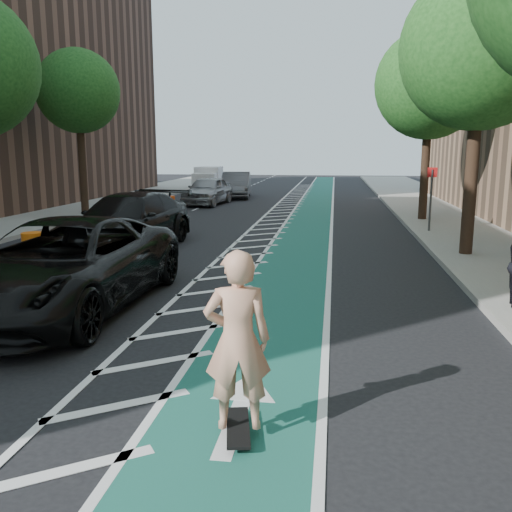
% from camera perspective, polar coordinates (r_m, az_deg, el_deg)
% --- Properties ---
extents(ground, '(120.00, 120.00, 0.00)m').
position_cam_1_polar(ground, '(10.07, -16.23, -7.31)').
color(ground, black).
rests_on(ground, ground).
extents(bike_lane, '(2.00, 90.00, 0.01)m').
position_cam_1_polar(bike_lane, '(18.95, 4.86, 1.66)').
color(bike_lane, '#195847').
rests_on(bike_lane, ground).
extents(buffer_strip, '(1.40, 90.00, 0.01)m').
position_cam_1_polar(buffer_strip, '(19.10, 0.36, 1.77)').
color(buffer_strip, silver).
rests_on(buffer_strip, ground).
extents(sidewalk_right, '(5.00, 90.00, 0.15)m').
position_cam_1_polar(sidewalk_right, '(19.68, 24.12, 1.28)').
color(sidewalk_right, gray).
rests_on(sidewalk_right, ground).
extents(curb_right, '(0.12, 90.00, 0.16)m').
position_cam_1_polar(curb_right, '(19.15, 17.06, 1.53)').
color(curb_right, gray).
rests_on(curb_right, ground).
extents(curb_left, '(0.12, 90.00, 0.16)m').
position_cam_1_polar(curb_left, '(21.94, -22.37, 2.34)').
color(curb_left, gray).
rests_on(curb_left, ground).
extents(tree_r_c, '(4.20, 4.20, 7.90)m').
position_cam_1_polar(tree_r_c, '(17.31, 22.17, 19.19)').
color(tree_r_c, '#382619').
rests_on(tree_r_c, ground).
extents(tree_r_d, '(4.20, 4.20, 7.90)m').
position_cam_1_polar(tree_r_d, '(25.11, 17.70, 16.70)').
color(tree_r_d, '#382619').
rests_on(tree_r_d, ground).
extents(tree_l_d, '(4.20, 4.20, 7.90)m').
position_cam_1_polar(tree_l_d, '(27.55, -18.34, 16.12)').
color(tree_l_d, '#382619').
rests_on(tree_l_d, ground).
extents(sign_post, '(0.35, 0.08, 2.47)m').
position_cam_1_polar(sign_post, '(21.04, 17.92, 5.79)').
color(sign_post, '#4C4C4C').
rests_on(sign_post, ground).
extents(skateboard, '(0.41, 0.91, 0.12)m').
position_cam_1_polar(skateboard, '(6.26, -1.90, -17.60)').
color(skateboard, black).
rests_on(skateboard, ground).
extents(skateboarder, '(0.80, 0.60, 1.98)m').
position_cam_1_polar(skateboarder, '(5.85, -1.97, -8.87)').
color(skateboarder, tan).
rests_on(skateboarder, skateboard).
extents(suv_near, '(3.09, 6.47, 1.78)m').
position_cam_1_polar(suv_near, '(11.21, -19.62, -0.93)').
color(suv_near, black).
rests_on(suv_near, ground).
extents(suv_far, '(3.05, 6.26, 1.75)m').
position_cam_1_polar(suv_far, '(17.53, -13.33, 3.51)').
color(suv_far, black).
rests_on(suv_far, ground).
extents(car_silver, '(2.39, 4.95, 1.63)m').
position_cam_1_polar(car_silver, '(31.52, -5.11, 6.90)').
color(car_silver, gray).
rests_on(car_silver, ground).
extents(car_grey, '(2.36, 5.27, 1.68)m').
position_cam_1_polar(car_grey, '(36.08, -2.11, 7.50)').
color(car_grey, '#57575C').
rests_on(car_grey, ground).
extents(box_truck, '(2.14, 4.36, 1.77)m').
position_cam_1_polar(box_truck, '(44.01, -5.09, 8.08)').
color(box_truck, white).
rests_on(box_truck, ground).
extents(barrel_a, '(0.71, 0.71, 0.96)m').
position_cam_1_polar(barrel_a, '(15.54, -22.38, 0.44)').
color(barrel_a, '#D75A0B').
rests_on(barrel_a, ground).
extents(barrel_b, '(0.59, 0.59, 0.80)m').
position_cam_1_polar(barrel_b, '(20.88, -13.45, 3.30)').
color(barrel_b, '#E7470C').
rests_on(barrel_b, ground).
extents(barrel_c, '(0.63, 0.63, 0.86)m').
position_cam_1_polar(barrel_c, '(27.35, -9.04, 5.31)').
color(barrel_c, '#D9450B').
rests_on(barrel_c, ground).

